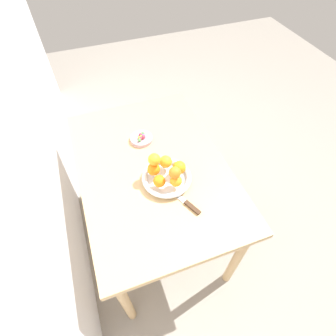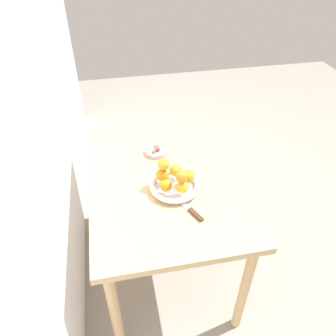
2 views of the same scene
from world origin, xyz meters
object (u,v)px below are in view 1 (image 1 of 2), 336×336
at_px(orange_5, 154,159).
at_px(candy_ball_1, 139,138).
at_px(candy_ball_3, 143,136).
at_px(candy_ball_7, 140,135).
at_px(orange_4, 179,168).
at_px(orange_1, 154,169).
at_px(candy_ball_6, 140,140).
at_px(orange_3, 176,181).
at_px(candy_ball_5, 143,137).
at_px(candy_ball_0, 142,136).
at_px(knife, 183,200).
at_px(candy_ball_2, 143,134).
at_px(orange_2, 159,181).
at_px(candy_ball_4, 141,138).
at_px(dining_table, 153,176).
at_px(candy_dish, 142,139).
at_px(orange_6, 175,173).
at_px(orange_0, 166,162).
at_px(fruit_bowl, 167,178).

bearing_deg(orange_5, candy_ball_1, 1.12).
bearing_deg(candy_ball_3, candy_ball_7, 43.62).
height_order(orange_4, candy_ball_1, orange_4).
xyz_separation_m(orange_1, candy_ball_6, (0.26, 0.00, -0.04)).
xyz_separation_m(orange_3, candy_ball_5, (0.37, 0.05, -0.04)).
distance_m(candy_ball_0, candy_ball_7, 0.01).
bearing_deg(candy_ball_1, orange_4, -159.27).
xyz_separation_m(orange_3, knife, (-0.07, -0.01, -0.06)).
bearing_deg(candy_ball_2, orange_5, 175.80).
distance_m(candy_ball_1, candy_ball_2, 0.03).
height_order(orange_2, candy_ball_2, orange_2).
bearing_deg(orange_4, orange_2, 110.08).
xyz_separation_m(candy_ball_1, candy_ball_4, (-0.01, -0.01, 0.00)).
height_order(dining_table, orange_3, orange_3).
relative_size(orange_1, candy_ball_3, 3.21).
distance_m(orange_5, candy_ball_1, 0.29).
bearing_deg(candy_ball_2, candy_ball_1, 129.56).
distance_m(candy_ball_1, candy_ball_5, 0.02).
height_order(orange_4, orange_5, orange_5).
height_order(candy_dish, candy_ball_5, candy_ball_5).
height_order(candy_ball_5, candy_ball_6, candy_ball_5).
bearing_deg(candy_ball_6, orange_2, -179.16).
relative_size(orange_2, orange_6, 1.04).
height_order(orange_0, candy_ball_6, orange_0).
distance_m(dining_table, candy_ball_3, 0.23).
xyz_separation_m(candy_ball_2, candy_ball_5, (-0.03, 0.00, -0.00)).
bearing_deg(orange_2, orange_5, -3.16).
xyz_separation_m(orange_0, candy_ball_6, (0.23, 0.07, -0.04)).
relative_size(candy_ball_3, knife, 0.08).
relative_size(dining_table, candy_ball_2, 50.59).
xyz_separation_m(candy_ball_4, knife, (-0.44, -0.08, -0.03)).
distance_m(fruit_bowl, candy_ball_3, 0.32).
bearing_deg(candy_ball_4, candy_ball_1, 33.76).
bearing_deg(candy_ball_6, orange_1, -179.65).
height_order(orange_1, candy_ball_4, orange_1).
relative_size(orange_5, candy_ball_0, 3.70).
relative_size(orange_4, candy_ball_4, 3.42).
bearing_deg(candy_ball_5, orange_4, -162.80).
height_order(candy_dish, orange_6, orange_6).
height_order(orange_1, candy_ball_0, orange_1).
bearing_deg(dining_table, knife, -164.42).
distance_m(candy_ball_2, candy_ball_4, 0.04).
relative_size(candy_ball_2, candy_ball_4, 1.12).
bearing_deg(candy_ball_1, candy_ball_6, 168.24).
bearing_deg(candy_ball_5, orange_1, 174.63).
bearing_deg(orange_2, orange_1, 2.51).
relative_size(orange_0, orange_5, 1.07).
distance_m(orange_4, candy_ball_6, 0.32).
bearing_deg(orange_6, orange_4, -37.45).
relative_size(orange_2, candy_ball_7, 3.03).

